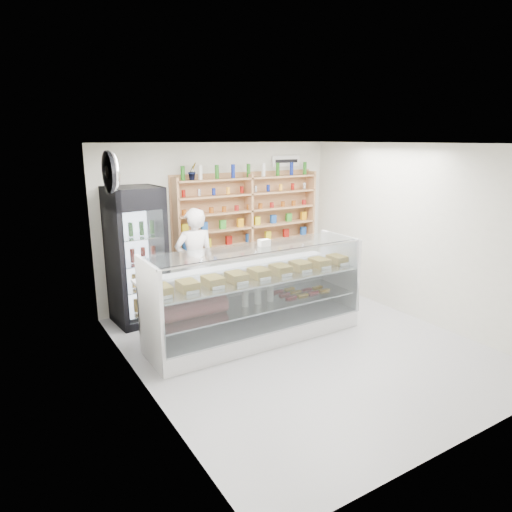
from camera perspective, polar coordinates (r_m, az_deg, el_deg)
room at (r=6.16m, az=6.16°, el=0.66°), size 5.00×5.00×5.00m
display_counter at (r=6.73m, az=-0.08°, el=-7.20°), size 3.20×0.96×1.39m
shop_worker at (r=7.52m, az=-7.65°, el=-0.80°), size 0.70×0.50×1.80m
drinks_cooler at (r=7.37m, az=-14.69°, el=0.03°), size 0.83×0.81×2.16m
wall_shelving at (r=8.30m, az=-0.92°, el=5.69°), size 2.84×0.28×1.33m
potted_plant at (r=7.73m, az=-7.95°, el=10.47°), size 0.20×0.18×0.29m
security_mirror at (r=6.13m, az=-17.51°, el=9.97°), size 0.15×0.50×0.50m
wall_sign at (r=8.81m, az=3.77°, el=11.76°), size 0.62×0.03×0.20m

